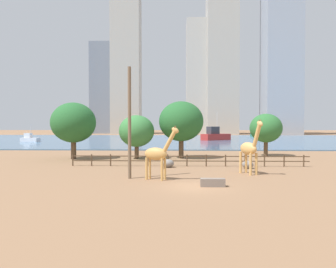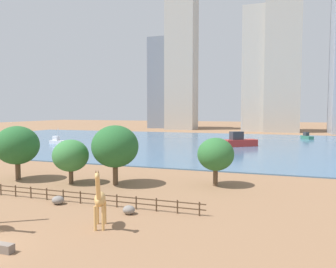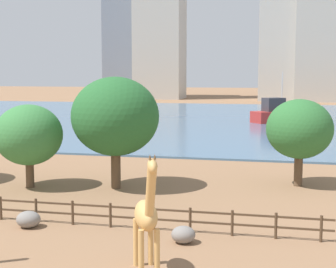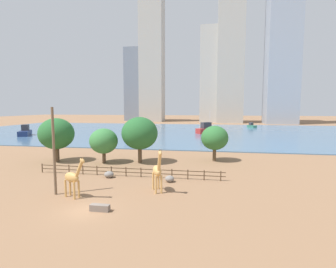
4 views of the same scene
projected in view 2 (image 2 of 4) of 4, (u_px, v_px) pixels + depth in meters
ground_plane at (211, 143)px, 98.37m from camera, size 400.00×400.00×0.00m
harbor_water at (209, 144)px, 95.52m from camera, size 180.00×86.00×0.20m
giraffe_tall at (100, 199)px, 26.88m from camera, size 1.86×3.17×5.11m
boulder_near_fence at (58, 200)px, 33.86m from camera, size 1.28×1.16×0.87m
boulder_by_pole at (129, 210)px, 30.61m from camera, size 1.15×1.09×0.82m
feeding_trough at (2, 248)px, 22.41m from camera, size 1.80×0.60×0.60m
enclosure_fence at (82, 196)px, 34.06m from camera, size 26.12×0.14×1.30m
tree_left_large at (17, 145)px, 45.52m from camera, size 5.96×5.96×7.56m
tree_center_broad at (115, 147)px, 42.38m from camera, size 6.08×6.08×7.80m
tree_right_tall at (71, 156)px, 43.29m from camera, size 4.73×4.73×5.87m
tree_left_small at (216, 154)px, 41.91m from camera, size 4.70×4.70×6.22m
boat_ferry at (57, 141)px, 93.54m from camera, size 5.35×2.93×4.56m
boat_sailboat at (307, 137)px, 110.44m from camera, size 3.92×5.40×2.25m
boat_tug at (239, 141)px, 87.27m from camera, size 9.14×7.90×8.07m
boat_barge at (14, 141)px, 89.39m from camera, size 6.37×8.49×3.55m
skyline_tower_needle at (182, 42)px, 168.12m from camera, size 14.85×12.45×89.61m
skyline_tower_glass at (256, 70)px, 154.70m from camera, size 12.29×13.58×57.59m
skyline_block_left at (284, 11)px, 146.88m from camera, size 15.33×14.02×108.74m
skyline_block_right at (165, 83)px, 182.50m from camera, size 16.97×11.81×49.79m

